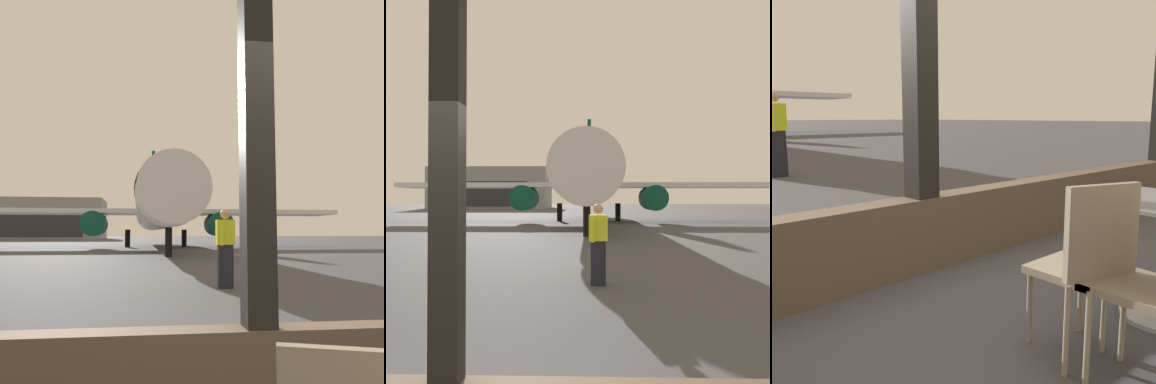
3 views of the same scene
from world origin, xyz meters
TOP-DOWN VIEW (x-y plane):
  - ground_plane at (0.00, 40.00)m, footprint 220.00×220.00m
  - window_frame at (0.00, 0.00)m, footprint 8.92×0.24m
  - airplane at (0.75, 30.34)m, footprint 29.69×30.81m
  - ground_crew_worker at (1.13, 6.41)m, footprint 0.40×0.51m
  - distant_hangar at (-18.81, 84.52)m, footprint 22.37×14.13m

SIDE VIEW (x-z plane):
  - ground_plane at x=0.00m, z-range 0.00..0.00m
  - ground_crew_worker at x=1.13m, z-range 0.03..1.77m
  - window_frame at x=0.00m, z-range -0.51..3.12m
  - airplane at x=0.75m, z-range -1.78..8.16m
  - distant_hangar at x=-18.81m, z-range 0.00..7.87m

